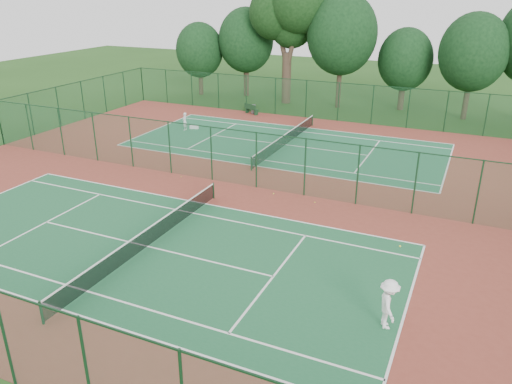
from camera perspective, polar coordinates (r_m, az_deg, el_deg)
ground at (r=31.15m, az=-2.54°, el=0.98°), size 120.00×120.00×0.00m
red_pad at (r=31.14m, az=-2.54°, el=0.98°), size 40.00×36.00×0.01m
court_near at (r=24.21m, az=-12.22°, el=-6.11°), size 23.77×10.97×0.01m
court_far at (r=38.93m, az=3.45°, el=5.40°), size 23.77×10.97×0.01m
fence_north at (r=46.76m, az=7.56°, el=10.35°), size 40.00×0.09×3.50m
fence_west at (r=43.15m, az=-27.24°, el=7.06°), size 0.09×36.00×3.50m
fence_divider at (r=30.55m, az=-2.60°, el=4.05°), size 40.00×0.09×3.50m
tennis_net_near at (r=23.97m, az=-12.33°, el=-5.00°), size 0.10×12.90×0.97m
tennis_net_far at (r=38.78m, az=3.47°, el=6.15°), size 0.10×12.90×0.97m
player_near at (r=18.67m, az=14.90°, el=-12.27°), size 1.13×1.42×1.92m
player_far at (r=43.24m, az=-8.14°, el=8.00°), size 0.44×0.60×1.52m
trash_bin at (r=48.88m, az=-0.29°, el=9.46°), size 0.60×0.60×0.83m
bench at (r=48.56m, az=-0.56°, el=9.48°), size 1.63×1.03×0.97m
kit_bag at (r=43.73m, az=-7.07°, el=7.37°), size 0.80×0.48×0.28m
stray_ball_a at (r=29.51m, az=2.02°, el=-0.17°), size 0.07×0.07×0.07m
stray_ball_b at (r=28.50m, az=6.74°, el=-1.18°), size 0.06×0.06×0.06m
stray_ball_c at (r=32.50m, az=-8.56°, el=1.75°), size 0.06×0.06×0.06m
big_tree at (r=52.72m, az=3.83°, el=19.83°), size 8.31×6.09×12.77m
evergreen_row at (r=52.89m, az=10.03°, el=9.65°), size 39.00×5.00×12.00m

